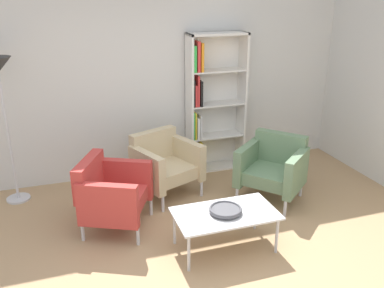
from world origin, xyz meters
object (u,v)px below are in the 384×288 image
Objects in this scene: bookshelf_tall at (210,104)px; armchair_spare_guest at (111,192)px; decorative_bowl at (226,209)px; armchair_near_window at (164,163)px; coffee_table_low at (225,216)px; floor_lamp_torchiere at (0,83)px; armchair_corner_red at (273,167)px.

bookshelf_tall reaches higher than armchair_spare_guest.
armchair_near_window is at bearing 100.82° from decorative_bowl.
coffee_table_low is 2.88m from floor_lamp_torchiere.
bookshelf_tall reaches higher than floor_lamp_torchiere.
coffee_table_low is at bearing -101.21° from armchair_spare_guest.
floor_lamp_torchiere is at bearing 144.53° from armchair_near_window.
armchair_corner_red is at bearing 40.07° from coffee_table_low.
decorative_bowl is at bearing -106.23° from bookshelf_tall.
decorative_bowl is 0.34× the size of armchair_corner_red.
floor_lamp_torchiere is (-2.57, -0.17, 0.50)m from bookshelf_tall.
armchair_corner_red is 3.29m from floor_lamp_torchiere.
bookshelf_tall is 2.07× the size of armchair_spare_guest.
armchair_near_window is (-0.26, 1.34, -0.02)m from decorative_bowl.
armchair_near_window is 0.94m from armchair_spare_guest.
coffee_table_low is 3.12× the size of decorative_bowl.
coffee_table_low is at bearing -90.35° from armchair_corner_red.
armchair_spare_guest is at bearing -128.78° from armchair_corner_red.
armchair_corner_red is 1.05× the size of armchair_near_window.
floor_lamp_torchiere is (-2.01, 1.75, 1.01)m from decorative_bowl.
coffee_table_low is at bearing 153.43° from decorative_bowl.
coffee_table_low is 1.26m from armchair_corner_red.
armchair_spare_guest is at bearing -44.46° from floor_lamp_torchiere.
armchair_corner_red reaches higher than coffee_table_low.
armchair_near_window and armchair_spare_guest have the same top height.
armchair_spare_guest is at bearing 142.85° from coffee_table_low.
armchair_corner_red is 1.33m from armchair_near_window.
armchair_spare_guest is 1.76m from floor_lamp_torchiere.
coffee_table_low is 1.36m from armchair_near_window.
floor_lamp_torchiere reaches higher than coffee_table_low.
armchair_spare_guest is (-1.96, -0.06, 0.00)m from armchair_corner_red.
floor_lamp_torchiere reaches higher than armchair_corner_red.
floor_lamp_torchiere reaches higher than decorative_bowl.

